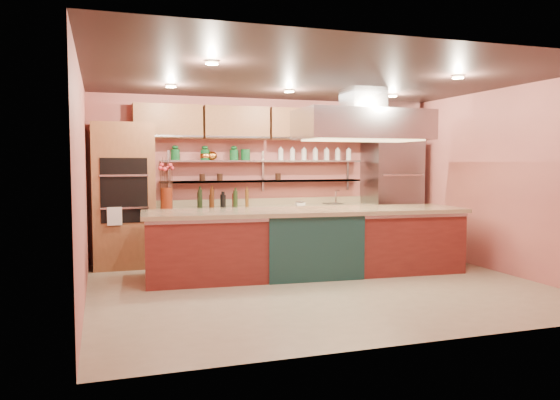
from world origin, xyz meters
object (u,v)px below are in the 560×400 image
object	(u,v)px
refrigerator	(392,196)
green_canister	(245,155)
flower_vase	(167,198)
copper_kettle	(212,156)
island	(307,242)
kitchen_scale	(300,203)

from	to	relation	value
refrigerator	green_canister	size ratio (longest dim) A/B	11.04
flower_vase	refrigerator	bearing A→B (deg)	-0.14
flower_vase	copper_kettle	distance (m)	1.07
refrigerator	island	distance (m)	2.70
flower_vase	copper_kettle	world-z (taller)	copper_kettle
kitchen_scale	flower_vase	bearing A→B (deg)	-173.86
flower_vase	kitchen_scale	size ratio (longest dim) A/B	2.23
refrigerator	green_canister	distance (m)	2.86
kitchen_scale	copper_kettle	xyz separation A→B (m)	(-1.53, 0.22, 0.82)
island	copper_kettle	world-z (taller)	copper_kettle
kitchen_scale	green_canister	size ratio (longest dim) A/B	0.80
island	kitchen_scale	world-z (taller)	kitchen_scale
copper_kettle	kitchen_scale	bearing A→B (deg)	-8.20
flower_vase	kitchen_scale	world-z (taller)	flower_vase
refrigerator	island	bearing A→B (deg)	-147.58
copper_kettle	green_canister	xyz separation A→B (m)	(0.59, 0.00, 0.02)
island	copper_kettle	distance (m)	2.37
island	flower_vase	distance (m)	2.45
refrigerator	green_canister	xyz separation A→B (m)	(-2.74, 0.23, 0.76)
kitchen_scale	copper_kettle	size ratio (longest dim) A/B	0.80
kitchen_scale	copper_kettle	distance (m)	1.75
island	copper_kettle	xyz separation A→B (m)	(-1.11, 1.65, 1.30)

